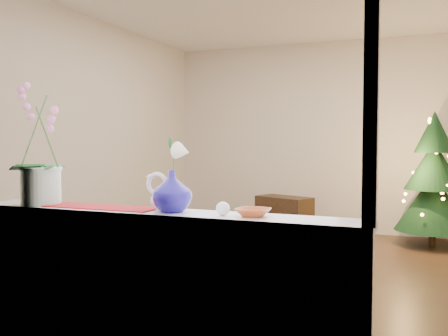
# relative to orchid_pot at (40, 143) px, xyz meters

# --- Properties ---
(ground) EXTENTS (5.00, 5.00, 0.00)m
(ground) POSITION_rel_orchid_pot_xyz_m (0.76, 2.39, -1.28)
(ground) COLOR #372216
(ground) RESTS_ON ground
(wall_back) EXTENTS (4.50, 0.10, 2.70)m
(wall_back) POSITION_rel_orchid_pot_xyz_m (0.76, 4.89, 0.07)
(wall_back) COLOR beige
(wall_back) RESTS_ON ground
(wall_front) EXTENTS (4.50, 0.10, 2.70)m
(wall_front) POSITION_rel_orchid_pot_xyz_m (0.76, -0.11, 0.07)
(wall_front) COLOR beige
(wall_front) RESTS_ON ground
(wall_left) EXTENTS (0.10, 5.00, 2.70)m
(wall_left) POSITION_rel_orchid_pot_xyz_m (-1.49, 2.39, 0.07)
(wall_left) COLOR beige
(wall_left) RESTS_ON ground
(window_apron) EXTENTS (2.20, 0.08, 0.88)m
(window_apron) POSITION_rel_orchid_pot_xyz_m (0.76, -0.07, -0.84)
(window_apron) COLOR white
(window_apron) RESTS_ON ground
(windowsill) EXTENTS (2.20, 0.26, 0.04)m
(windowsill) POSITION_rel_orchid_pot_xyz_m (0.76, 0.02, -0.38)
(windowsill) COLOR white
(windowsill) RESTS_ON window_apron
(window_frame) EXTENTS (2.22, 0.06, 1.60)m
(window_frame) POSITION_rel_orchid_pot_xyz_m (0.76, -0.08, 0.42)
(window_frame) COLOR white
(window_frame) RESTS_ON windowsill
(runner) EXTENTS (0.70, 0.20, 0.01)m
(runner) POSITION_rel_orchid_pot_xyz_m (0.38, 0.02, -0.35)
(runner) COLOR maroon
(runner) RESTS_ON windowsill
(orchid_pot) EXTENTS (0.25, 0.25, 0.71)m
(orchid_pot) POSITION_rel_orchid_pot_xyz_m (0.00, 0.00, 0.00)
(orchid_pot) COLOR beige
(orchid_pot) RESTS_ON windowsill
(swan) EXTENTS (0.24, 0.14, 0.19)m
(swan) POSITION_rel_orchid_pot_xyz_m (0.80, 0.03, -0.26)
(swan) COLOR silver
(swan) RESTS_ON windowsill
(blue_vase) EXTENTS (0.31, 0.31, 0.25)m
(blue_vase) POSITION_rel_orchid_pot_xyz_m (0.85, 0.01, -0.23)
(blue_vase) COLOR #130B68
(blue_vase) RESTS_ON windowsill
(lily) EXTENTS (0.14, 0.08, 0.19)m
(lily) POSITION_rel_orchid_pot_xyz_m (0.85, 0.01, -0.01)
(lily) COLOR silver
(lily) RESTS_ON blue_vase
(paperweight) EXTENTS (0.07, 0.07, 0.07)m
(paperweight) POSITION_rel_orchid_pot_xyz_m (1.14, -0.01, -0.32)
(paperweight) COLOR white
(paperweight) RESTS_ON windowsill
(amber_dish) EXTENTS (0.15, 0.15, 0.03)m
(amber_dish) POSITION_rel_orchid_pot_xyz_m (1.29, 0.02, -0.34)
(amber_dish) COLOR #B05024
(amber_dish) RESTS_ON windowsill
(xmas_tree) EXTENTS (1.15, 1.15, 1.66)m
(xmas_tree) POSITION_rel_orchid_pot_xyz_m (2.18, 4.34, -0.45)
(xmas_tree) COLOR black
(xmas_tree) RESTS_ON ground
(side_table) EXTENTS (0.82, 0.63, 0.55)m
(side_table) POSITION_rel_orchid_pot_xyz_m (0.33, 4.20, -1.00)
(side_table) COLOR black
(side_table) RESTS_ON ground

